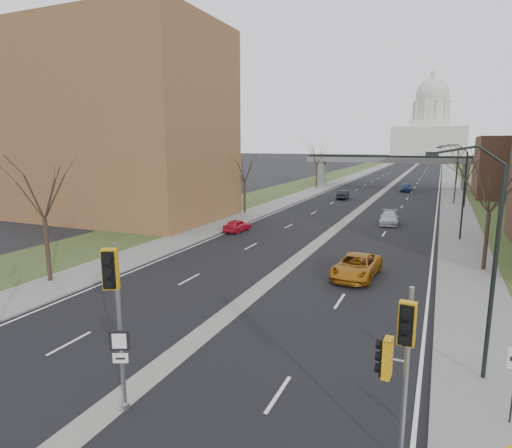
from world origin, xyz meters
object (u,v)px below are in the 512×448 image
Objects in this scene: signal_pole_median at (115,300)px; signal_pole_right at (399,353)px; car_left_far at (343,195)px; car_right_far at (406,187)px; car_left_near at (237,225)px; car_right_mid at (389,218)px; car_right_near at (356,266)px.

signal_pole_right is at bearing -16.73° from signal_pole_median.
car_right_far is at bearing -122.08° from car_left_far.
car_left_near is at bearing -105.88° from car_right_far.
signal_pole_right is (8.44, 1.14, -0.60)m from signal_pole_median.
signal_pole_median is 39.23m from car_right_mid.
signal_pole_right is 1.23× the size of car_left_far.
car_right_mid is 35.21m from car_right_far.
car_left_far is 0.77× the size of car_right_near.
car_right_near is at bearing 52.03° from signal_pole_median.
car_right_far is at bearing 86.91° from car_right_mid.
signal_pole_median is 1.54× the size of car_left_near.
car_left_near is 0.88× the size of car_left_far.
car_left_near is at bearing 84.14° from signal_pole_median.
car_right_near is at bearing -93.93° from car_right_mid.
car_right_mid reaches higher than car_left_near.
car_right_mid is (-4.26, 37.73, -2.71)m from signal_pole_right.
signal_pole_median reaches higher than car_left_near.
signal_pole_right reaches higher than car_left_far.
car_right_near reaches higher than car_left_near.
car_right_mid is at bearing 94.60° from car_right_near.
car_right_mid is (13.74, 10.37, 0.06)m from car_left_near.
car_right_near is (-4.08, 16.93, -2.65)m from signal_pole_right.
car_left_far is 21.92m from car_right_mid.
car_right_far is (-5.08, 72.94, -2.63)m from signal_pole_right.
signal_pole_right reaches higher than car_right_far.
car_right_near reaches higher than car_left_far.
car_left_far reaches higher than car_right_mid.
car_left_far is 17.60m from car_right_far.
car_right_mid is at bearing 100.93° from signal_pole_right.
car_right_mid is at bearing -137.21° from car_left_near.
car_left_near is (-18.00, 27.36, -2.77)m from signal_pole_right.
car_left_near is 30.50m from car_left_far.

